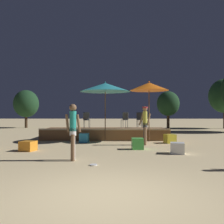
# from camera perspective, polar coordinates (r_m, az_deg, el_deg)

# --- Properties ---
(ground_plane) EXTENTS (120.00, 120.00, 0.00)m
(ground_plane) POSITION_cam_1_polar(r_m,az_deg,el_deg) (4.94, -1.40, -18.52)
(ground_plane) COLOR #D1B784
(wooden_deck) EXTENTS (7.26, 2.69, 0.68)m
(wooden_deck) POSITION_cam_1_polar(r_m,az_deg,el_deg) (15.09, -1.54, -4.93)
(wooden_deck) COLOR brown
(wooden_deck) RESTS_ON ground
(patio_umbrella_0) EXTENTS (2.77, 2.77, 3.27)m
(patio_umbrella_0) POSITION_cam_1_polar(r_m,az_deg,el_deg) (13.77, -1.56, 5.65)
(patio_umbrella_0) COLOR brown
(patio_umbrella_0) RESTS_ON ground
(patio_umbrella_1) EXTENTS (2.12, 2.12, 3.27)m
(patio_umbrella_1) POSITION_cam_1_polar(r_m,az_deg,el_deg) (13.70, 8.46, 5.76)
(patio_umbrella_1) COLOR brown
(patio_umbrella_1) RESTS_ON ground
(cube_seat_0) EXTENTS (0.61, 0.61, 0.45)m
(cube_seat_0) POSITION_cam_1_polar(r_m,az_deg,el_deg) (13.15, 13.10, -5.97)
(cube_seat_0) COLOR yellow
(cube_seat_0) RESTS_ON ground
(cube_seat_1) EXTENTS (0.50, 0.50, 0.48)m
(cube_seat_1) POSITION_cam_1_polar(r_m,az_deg,el_deg) (10.72, 5.85, -7.22)
(cube_seat_1) COLOR #4CC651
(cube_seat_1) RESTS_ON ground
(cube_seat_2) EXTENTS (0.67, 0.67, 0.40)m
(cube_seat_2) POSITION_cam_1_polar(r_m,az_deg,el_deg) (10.79, -18.63, -7.37)
(cube_seat_2) COLOR orange
(cube_seat_2) RESTS_ON ground
(cube_seat_3) EXTENTS (0.49, 0.49, 0.48)m
(cube_seat_3) POSITION_cam_1_polar(r_m,az_deg,el_deg) (13.18, -6.38, -5.89)
(cube_seat_3) COLOR #2D9EDB
(cube_seat_3) RESTS_ON ground
(cube_seat_5) EXTENTS (0.62, 0.62, 0.42)m
(cube_seat_5) POSITION_cam_1_polar(r_m,az_deg,el_deg) (9.88, 14.71, -7.98)
(cube_seat_5) COLOR white
(cube_seat_5) RESTS_ON ground
(person_1) EXTENTS (0.51, 0.31, 1.84)m
(person_1) POSITION_cam_1_polar(r_m,az_deg,el_deg) (8.23, -8.92, -3.87)
(person_1) COLOR white
(person_1) RESTS_ON ground
(person_2) EXTENTS (0.59, 0.31, 1.86)m
(person_2) POSITION_cam_1_polar(r_m,az_deg,el_deg) (12.11, 7.54, -2.43)
(person_2) COLOR #3F3F47
(person_2) RESTS_ON ground
(bistro_chair_0) EXTENTS (0.43, 0.43, 0.90)m
(bistro_chair_0) POSITION_cam_1_polar(r_m,az_deg,el_deg) (14.65, -5.85, -1.47)
(bistro_chair_0) COLOR #47474C
(bistro_chair_0) RESTS_ON wooden_deck
(bistro_chair_1) EXTENTS (0.45, 0.45, 0.90)m
(bistro_chair_1) POSITION_cam_1_polar(r_m,az_deg,el_deg) (14.99, 2.98, -1.44)
(bistro_chair_1) COLOR #47474C
(bistro_chair_1) RESTS_ON wooden_deck
(bistro_chair_2) EXTENTS (0.43, 0.43, 0.90)m
(bistro_chair_2) POSITION_cam_1_polar(r_m,az_deg,el_deg) (14.95, 6.78, -1.45)
(bistro_chair_2) COLOR #47474C
(bistro_chair_2) RESTS_ON wooden_deck
(bistro_chair_3) EXTENTS (0.40, 0.40, 0.90)m
(bistro_chair_3) POSITION_cam_1_polar(r_m,az_deg,el_deg) (15.99, 6.27, -1.36)
(bistro_chair_3) COLOR #2D3338
(bistro_chair_3) RESTS_ON wooden_deck
(frisbee_disc) EXTENTS (0.23, 0.23, 0.03)m
(frisbee_disc) POSITION_cam_1_polar(r_m,az_deg,el_deg) (7.53, -4.25, -11.94)
(frisbee_disc) COLOR white
(frisbee_disc) RESTS_ON ground
(background_tree_1) EXTENTS (2.23, 2.23, 3.70)m
(background_tree_1) POSITION_cam_1_polar(r_m,az_deg,el_deg) (25.48, 12.70, 1.86)
(background_tree_1) COLOR #3D2B1C
(background_tree_1) RESTS_ON ground
(background_tree_2) EXTENTS (2.55, 2.55, 3.89)m
(background_tree_2) POSITION_cam_1_polar(r_m,az_deg,el_deg) (27.15, -19.03, 1.79)
(background_tree_2) COLOR #3D2B1C
(background_tree_2) RESTS_ON ground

